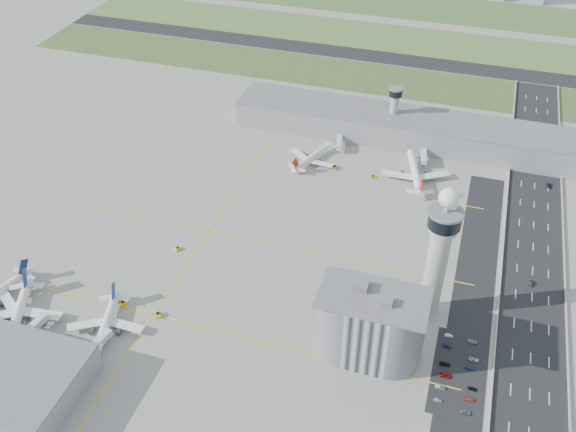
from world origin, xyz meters
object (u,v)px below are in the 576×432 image
(tug_4, at_px, (334,167))
(car_lot_3, at_px, (445,364))
(jet_bridge_near_1, at_px, (22,339))
(tug_0, at_px, (28,293))
(airplane_far_b, at_px, (416,168))
(control_tower, at_px, (439,249))
(car_lot_10, at_px, (474,360))
(car_lot_0, at_px, (438,400))
(airplane_far_a, at_px, (312,154))
(car_lot_4, at_px, (447,346))
(car_lot_2, at_px, (446,375))
(car_hw_4, at_px, (526,132))
(airplane_near_b, at_px, (15,313))
(tug_2, at_px, (158,314))
(admin_building, at_px, (371,325))
(car_lot_11, at_px, (473,342))
(airplane_near_c, at_px, (104,323))
(jet_bridge_far_0, at_px, (340,139))
(car_lot_9, at_px, (470,368))
(car_lot_6, at_px, (466,412))
(jet_bridge_far_1, at_px, (423,152))
(tug_5, at_px, (373,177))
(car_lot_7, at_px, (470,399))
(jet_bridge_near_2, at_px, (87,357))
(car_lot_5, at_px, (449,336))
(car_lot_1, at_px, (440,387))
(car_lot_8, at_px, (472,389))
(tug_1, at_px, (123,302))
(car_hw_2, at_px, (549,186))
(secondary_tower, at_px, (394,108))
(tug_3, at_px, (178,248))
(car_hw_1, at_px, (531,283))

(tug_4, xyz_separation_m, car_lot_3, (76.66, -123.17, -0.38))
(jet_bridge_near_1, height_order, car_lot_3, jet_bridge_near_1)
(tug_0, bearing_deg, airplane_far_b, 50.20)
(control_tower, distance_m, car_lot_10, 46.13)
(car_lot_0, bearing_deg, airplane_far_b, 9.08)
(airplane_far_a, xyz_separation_m, car_lot_4, (90.64, -117.00, -4.25))
(car_lot_2, xyz_separation_m, car_hw_4, (25.61, 202.95, 0.02))
(airplane_near_b, xyz_separation_m, tug_2, (54.49, 21.53, -5.14))
(admin_building, xyz_separation_m, car_lot_11, (40.09, 17.44, -14.71))
(control_tower, bearing_deg, airplane_near_c, -157.28)
(tug_4, xyz_separation_m, car_lot_4, (76.28, -113.52, -0.32))
(jet_bridge_far_0, relative_size, tug_4, 4.14)
(airplane_near_b, bearing_deg, car_lot_9, 77.27)
(car_lot_0, bearing_deg, car_lot_10, -28.50)
(control_tower, height_order, airplane_far_a, control_tower)
(admin_building, bearing_deg, jet_bridge_far_0, 107.99)
(car_lot_0, distance_m, car_lot_6, 10.69)
(jet_bridge_far_0, xyz_separation_m, car_lot_9, (90.13, -150.84, -2.26))
(airplane_near_b, relative_size, jet_bridge_far_1, 3.13)
(car_lot_0, bearing_deg, car_lot_3, -4.83)
(tug_0, bearing_deg, car_hw_4, 52.06)
(car_lot_3, bearing_deg, admin_building, 89.83)
(admin_building, xyz_separation_m, airplane_near_b, (-144.12, -29.75, -9.16))
(tug_5, distance_m, car_lot_7, 149.28)
(jet_bridge_near_2, distance_m, tug_2, 34.46)
(jet_bridge_near_2, relative_size, car_hw_4, 3.72)
(car_lot_5, bearing_deg, tug_5, 20.93)
(airplane_near_c, xyz_separation_m, car_lot_5, (136.73, 40.78, -4.86))
(jet_bridge_far_1, bearing_deg, control_tower, -0.84)
(tug_2, xyz_separation_m, car_lot_1, (119.84, -1.30, -0.35))
(tug_5, bearing_deg, car_hw_4, -69.11)
(car_lot_2, bearing_deg, car_lot_0, 171.96)
(jet_bridge_far_0, relative_size, car_lot_11, 3.41)
(tug_5, distance_m, car_lot_10, 131.79)
(car_lot_5, distance_m, car_lot_6, 37.22)
(car_lot_8, bearing_deg, tug_4, 39.01)
(car_lot_5, bearing_deg, tug_1, 93.81)
(car_lot_5, bearing_deg, jet_bridge_far_0, 24.42)
(car_hw_2, bearing_deg, car_lot_3, -106.55)
(tug_0, xyz_separation_m, tug_4, (104.51, 139.60, 0.09))
(jet_bridge_near_2, distance_m, car_lot_2, 141.16)
(secondary_tower, height_order, car_lot_4, secondary_tower)
(jet_bridge_far_0, distance_m, car_lot_4, 163.12)
(car_lot_6, bearing_deg, jet_bridge_near_2, 94.00)
(jet_bridge_near_1, xyz_separation_m, car_lot_7, (176.40, 27.31, -2.29))
(car_lot_6, relative_size, car_hw_2, 0.86)
(tug_2, height_order, car_lot_8, tug_2)
(control_tower, relative_size, airplane_near_b, 1.47)
(tug_3, relative_size, car_lot_1, 0.71)
(car_hw_1, bearing_deg, secondary_tower, 133.84)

